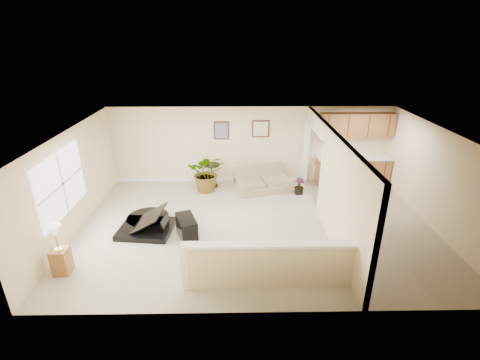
{
  "coord_description": "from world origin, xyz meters",
  "views": [
    {
      "loc": [
        -0.53,
        -7.78,
        4.63
      ],
      "look_at": [
        -0.4,
        0.4,
        1.13
      ],
      "focal_mm": 26.0,
      "sensor_mm": 36.0,
      "label": 1
    }
  ],
  "objects_px": {
    "palm_plant": "(207,173)",
    "lamp_stand": "(60,253)",
    "piano": "(144,211)",
    "loveseat": "(263,179)",
    "small_plant": "(299,187)",
    "piano_bench": "(187,227)",
    "accent_table": "(212,172)"
  },
  "relations": [
    {
      "from": "lamp_stand",
      "to": "small_plant",
      "type": "bearing_deg",
      "value": 34.0
    },
    {
      "from": "accent_table",
      "to": "small_plant",
      "type": "height_order",
      "value": "accent_table"
    },
    {
      "from": "piano",
      "to": "piano_bench",
      "type": "height_order",
      "value": "piano"
    },
    {
      "from": "piano_bench",
      "to": "lamp_stand",
      "type": "xyz_separation_m",
      "value": [
        -2.41,
        -1.35,
        0.22
      ]
    },
    {
      "from": "piano",
      "to": "lamp_stand",
      "type": "xyz_separation_m",
      "value": [
        -1.32,
        -1.74,
        -0.04
      ]
    },
    {
      "from": "loveseat",
      "to": "small_plant",
      "type": "height_order",
      "value": "loveseat"
    },
    {
      "from": "lamp_stand",
      "to": "loveseat",
      "type": "bearing_deg",
      "value": 42.43
    },
    {
      "from": "piano",
      "to": "small_plant",
      "type": "height_order",
      "value": "piano"
    },
    {
      "from": "piano",
      "to": "accent_table",
      "type": "distance_m",
      "value": 3.05
    },
    {
      "from": "palm_plant",
      "to": "loveseat",
      "type": "bearing_deg",
      "value": 1.41
    },
    {
      "from": "small_plant",
      "to": "accent_table",
      "type": "bearing_deg",
      "value": 167.12
    },
    {
      "from": "piano_bench",
      "to": "loveseat",
      "type": "distance_m",
      "value": 3.42
    },
    {
      "from": "loveseat",
      "to": "piano",
      "type": "bearing_deg",
      "value": -159.27
    },
    {
      "from": "piano_bench",
      "to": "loveseat",
      "type": "bearing_deg",
      "value": 53.05
    },
    {
      "from": "loveseat",
      "to": "lamp_stand",
      "type": "relative_size",
      "value": 1.67
    },
    {
      "from": "palm_plant",
      "to": "lamp_stand",
      "type": "bearing_deg",
      "value": -124.06
    },
    {
      "from": "piano",
      "to": "lamp_stand",
      "type": "distance_m",
      "value": 2.18
    },
    {
      "from": "piano",
      "to": "palm_plant",
      "type": "height_order",
      "value": "palm_plant"
    },
    {
      "from": "accent_table",
      "to": "piano",
      "type": "bearing_deg",
      "value": -120.12
    },
    {
      "from": "loveseat",
      "to": "lamp_stand",
      "type": "height_order",
      "value": "lamp_stand"
    },
    {
      "from": "piano_bench",
      "to": "loveseat",
      "type": "xyz_separation_m",
      "value": [
        2.05,
        2.73,
        0.1
      ]
    },
    {
      "from": "piano_bench",
      "to": "piano",
      "type": "bearing_deg",
      "value": 160.33
    },
    {
      "from": "piano",
      "to": "accent_table",
      "type": "xyz_separation_m",
      "value": [
        1.53,
        2.64,
        -0.03
      ]
    },
    {
      "from": "small_plant",
      "to": "lamp_stand",
      "type": "height_order",
      "value": "lamp_stand"
    },
    {
      "from": "loveseat",
      "to": "lamp_stand",
      "type": "bearing_deg",
      "value": -153.54
    },
    {
      "from": "piano_bench",
      "to": "accent_table",
      "type": "bearing_deg",
      "value": 81.66
    },
    {
      "from": "loveseat",
      "to": "accent_table",
      "type": "xyz_separation_m",
      "value": [
        -1.61,
        0.3,
        0.13
      ]
    },
    {
      "from": "accent_table",
      "to": "palm_plant",
      "type": "xyz_separation_m",
      "value": [
        -0.12,
        -0.34,
        0.12
      ]
    },
    {
      "from": "piano",
      "to": "lamp_stand",
      "type": "height_order",
      "value": "piano"
    },
    {
      "from": "piano",
      "to": "small_plant",
      "type": "distance_m",
      "value": 4.71
    },
    {
      "from": "palm_plant",
      "to": "small_plant",
      "type": "relative_size",
      "value": 2.4
    },
    {
      "from": "piano",
      "to": "loveseat",
      "type": "height_order",
      "value": "piano"
    }
  ]
}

